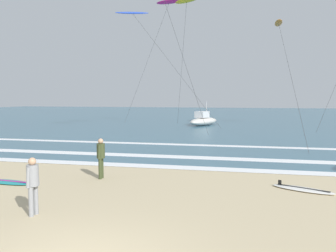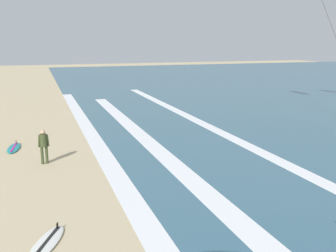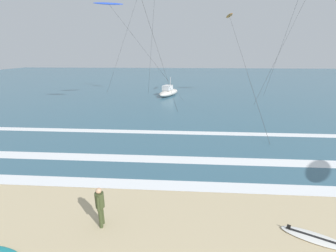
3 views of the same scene
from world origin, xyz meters
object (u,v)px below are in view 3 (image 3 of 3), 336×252
object	(u,v)px
surfboard_right_spare	(315,238)
kite_orange_far_left	(230,16)
kite_blue_low_near	(109,4)
surfer_left_near	(100,204)
offshore_boat	(169,92)

from	to	relation	value
surfboard_right_spare	kite_orange_far_left	distance (m)	26.43
kite_orange_far_left	surfboard_right_spare	bearing A→B (deg)	-92.14
surfboard_right_spare	kite_orange_far_left	size ratio (longest dim) A/B	0.12
surfboard_right_spare	kite_blue_low_near	bearing A→B (deg)	122.41
surfboard_right_spare	surfer_left_near	bearing A→B (deg)	178.81
offshore_boat	surfer_left_near	bearing A→B (deg)	-91.68
kite_blue_low_near	offshore_boat	distance (m)	13.96
surfer_left_near	kite_blue_low_near	xyz separation A→B (m)	(-5.22, 19.95, 10.15)
surfer_left_near	surfboard_right_spare	size ratio (longest dim) A/B	0.74
surfer_left_near	kite_orange_far_left	size ratio (longest dim) A/B	0.09
surfboard_right_spare	kite_blue_low_near	size ratio (longest dim) A/B	0.19
surfboard_right_spare	offshore_boat	world-z (taller)	offshore_boat
kite_blue_low_near	surfer_left_near	bearing A→B (deg)	-75.34
kite_orange_far_left	offshore_boat	xyz separation A→B (m)	(-7.67, 2.69, -9.85)
surfer_left_near	kite_orange_far_left	xyz separation A→B (m)	(8.46, 24.15, 9.44)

